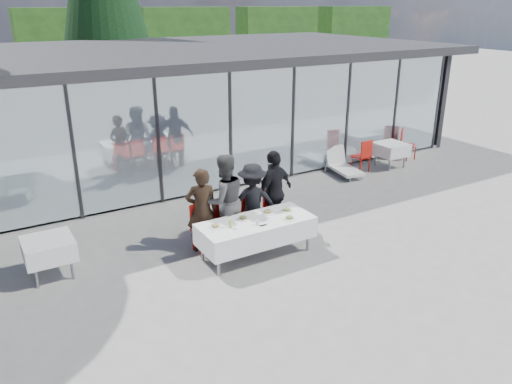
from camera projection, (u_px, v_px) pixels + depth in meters
ground at (282, 262)px, 9.64m from camera, size 90.00×90.00×0.00m
pavilion at (197, 85)px, 16.40m from camera, size 14.80×8.80×3.44m
treeline at (2, 46)px, 30.41m from camera, size 62.50×2.00×4.40m
dining_table at (256, 231)px, 9.70m from camera, size 2.26×0.96×0.75m
diner_a at (202, 210)px, 9.81m from camera, size 0.78×0.78×1.73m
diner_chair_a at (203, 225)px, 9.92m from camera, size 0.44×0.44×0.97m
diner_b at (224, 201)px, 10.01m from camera, size 0.97×0.97×1.93m
diner_chair_b at (225, 220)px, 10.16m from camera, size 0.44×0.44×0.97m
diner_c at (252, 201)px, 10.38m from camera, size 1.34×1.34×1.63m
diner_chair_c at (252, 214)px, 10.47m from camera, size 0.44×0.44×0.97m
diner_d at (274, 192)px, 10.60m from camera, size 1.36×1.36×1.83m
diner_chair_d at (274, 209)px, 10.73m from camera, size 0.44×0.44×0.97m
plate_a at (215, 226)px, 9.33m from camera, size 0.26×0.26×0.07m
plate_b at (243, 218)px, 9.67m from camera, size 0.26×0.26×0.07m
plate_c at (268, 212)px, 9.96m from camera, size 0.26×0.26×0.07m
plate_d at (287, 210)px, 10.05m from camera, size 0.26×0.26×0.07m
plate_extra at (290, 218)px, 9.68m from camera, size 0.26×0.26×0.07m
juice_bottle at (230, 224)px, 9.28m from camera, size 0.06×0.06×0.16m
drinking_glasses at (257, 223)px, 9.40m from camera, size 0.07×0.07×0.10m
folded_eyeglasses at (263, 225)px, 9.40m from camera, size 0.14×0.03×0.01m
spare_table_left at (49, 249)px, 8.94m from camera, size 0.86×0.86×0.74m
spare_table_right at (391, 149)px, 15.01m from camera, size 0.86×0.86×0.74m
spare_chair_a at (405, 143)px, 15.80m from camera, size 0.62×0.62×0.97m
spare_chair_b at (363, 154)px, 14.55m from camera, size 0.46×0.46×0.97m
lounger at (342, 165)px, 14.53m from camera, size 0.81×1.41×0.72m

